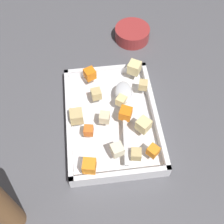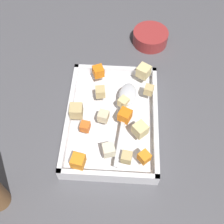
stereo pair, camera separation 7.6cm
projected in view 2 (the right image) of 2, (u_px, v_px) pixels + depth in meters
name	position (u px, v px, depth m)	size (l,w,h in m)	color
ground_plane	(107.00, 124.00, 0.81)	(4.00, 4.00, 0.00)	#4C4C51
baking_dish	(112.00, 120.00, 0.80)	(0.35, 0.25, 0.04)	silver
carrot_chunk_front_center	(78.00, 161.00, 0.68)	(0.03, 0.03, 0.03)	orange
carrot_chunk_rim_edge	(125.00, 115.00, 0.75)	(0.03, 0.03, 0.03)	orange
carrot_chunk_corner_sw	(85.00, 127.00, 0.74)	(0.02, 0.02, 0.02)	orange
carrot_chunk_under_handle	(98.00, 71.00, 0.84)	(0.03, 0.03, 0.03)	orange
carrot_chunk_mid_right	(144.00, 157.00, 0.69)	(0.03, 0.03, 0.03)	orange
potato_chunk_near_spoon	(127.00, 157.00, 0.69)	(0.03, 0.03, 0.03)	tan
potato_chunk_mid_left	(140.00, 129.00, 0.73)	(0.03, 0.03, 0.03)	#E0CC89
potato_chunk_center	(100.00, 92.00, 0.80)	(0.03, 0.03, 0.03)	tan
potato_chunk_heap_side	(144.00, 71.00, 0.83)	(0.03, 0.03, 0.03)	#E0CC89
potato_chunk_far_right	(103.00, 116.00, 0.75)	(0.03, 0.03, 0.03)	beige
potato_chunk_corner_nw	(76.00, 112.00, 0.76)	(0.03, 0.03, 0.03)	tan
potato_chunk_back_center	(149.00, 90.00, 0.80)	(0.02, 0.02, 0.02)	tan
potato_chunk_near_left	(124.00, 102.00, 0.78)	(0.02, 0.02, 0.02)	#E0CC89
potato_chunk_heap_top	(109.00, 150.00, 0.70)	(0.03, 0.03, 0.03)	beige
serving_spoon	(127.00, 98.00, 0.79)	(0.26, 0.05, 0.02)	silver
small_prep_bowl	(150.00, 37.00, 0.97)	(0.12, 0.12, 0.04)	maroon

